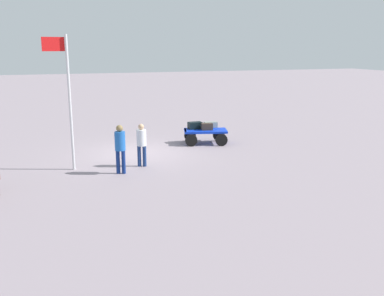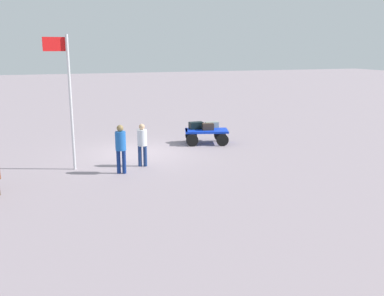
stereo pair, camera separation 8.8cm
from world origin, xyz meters
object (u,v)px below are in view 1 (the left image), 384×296
flagpole (67,93)px  suitcase_navy (195,125)px  suitcase_dark (207,127)px  worker_lead (141,141)px  luggage_cart (205,134)px  worker_trailing (120,145)px  suitcase_olive (211,125)px

flagpole → suitcase_navy: bearing=-153.7°
suitcase_dark → flagpole: (6.37, 2.50, 2.03)m
worker_lead → luggage_cart: bearing=-141.4°
suitcase_dark → worker_trailing: bearing=37.5°
flagpole → luggage_cart: bearing=-157.9°
worker_trailing → flagpole: bearing=-34.2°
worker_lead → suitcase_olive: bearing=-140.7°
suitcase_dark → luggage_cart: bearing=-39.7°
luggage_cart → flagpole: (6.30, 2.55, 2.37)m
suitcase_navy → suitcase_dark: suitcase_navy is taller
suitcase_dark → worker_lead: (3.78, 2.90, 0.15)m
flagpole → suitcase_dark: bearing=-158.6°
suitcase_navy → worker_trailing: size_ratio=0.36×
suitcase_navy → flagpole: size_ratio=0.13×
luggage_cart → worker_lead: bearing=38.6°
suitcase_olive → worker_lead: worker_lead is taller
worker_lead → worker_trailing: 1.18m
luggage_cart → suitcase_navy: 0.63m
worker_trailing → flagpole: (1.65, -1.12, 1.79)m
worker_trailing → worker_lead: bearing=-142.7°
suitcase_navy → flagpole: (5.92, 2.92, 2.02)m
luggage_cart → suitcase_dark: (-0.07, 0.06, 0.34)m
suitcase_navy → flagpole: flagpole is taller
luggage_cart → suitcase_olive: size_ratio=3.47×
suitcase_dark → worker_trailing: 5.95m
luggage_cart → worker_lead: (3.71, 2.96, 0.50)m
suitcase_olive → suitcase_dark: bearing=52.1°
worker_lead → worker_trailing: bearing=37.3°
suitcase_olive → worker_lead: (4.17, 3.41, 0.17)m
suitcase_navy → suitcase_dark: (-0.45, 0.43, -0.01)m
suitcase_navy → suitcase_dark: 0.62m
luggage_cart → suitcase_navy: suitcase_navy is taller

